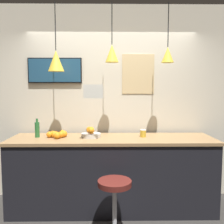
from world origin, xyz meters
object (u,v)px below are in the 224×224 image
(spread_jar, at_px, (143,133))
(mounted_tv, at_px, (55,70))
(juice_bottle, at_px, (37,129))
(bar_stool, at_px, (115,199))
(fruit_bowl, at_px, (91,134))

(spread_jar, height_order, mounted_tv, mounted_tv)
(juice_bottle, height_order, spread_jar, juice_bottle)
(juice_bottle, relative_size, spread_jar, 2.49)
(bar_stool, bearing_deg, mounted_tv, 128.42)
(fruit_bowl, relative_size, spread_jar, 2.61)
(fruit_bowl, relative_size, mounted_tv, 0.34)
(bar_stool, xyz_separation_m, fruit_bowl, (-0.31, 0.72, 0.61))
(fruit_bowl, distance_m, juice_bottle, 0.73)
(juice_bottle, relative_size, mounted_tv, 0.32)
(fruit_bowl, xyz_separation_m, spread_jar, (0.72, -0.01, 0.00))
(mounted_tv, bearing_deg, juice_bottle, -114.41)
(bar_stool, bearing_deg, spread_jar, 59.91)
(bar_stool, relative_size, juice_bottle, 2.52)
(mounted_tv, bearing_deg, fruit_bowl, -34.15)
(bar_stool, xyz_separation_m, spread_jar, (0.41, 0.71, 0.61))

